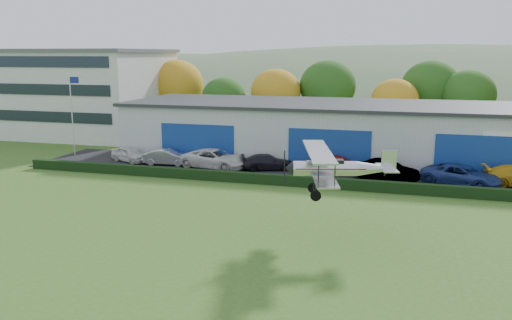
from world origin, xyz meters
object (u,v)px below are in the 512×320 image
(car_2, at_px, (215,159))
(car_6, at_px, (461,175))
(biplane, at_px, (335,167))
(car_0, at_px, (130,154))
(flagpole, at_px, (73,107))
(car_3, at_px, (268,162))
(office_block, at_px, (79,92))
(car_1, at_px, (167,157))
(car_4, at_px, (338,164))
(car_5, at_px, (386,171))
(hangar, at_px, (338,131))

(car_2, relative_size, car_6, 1.02)
(car_2, relative_size, biplane, 0.88)
(car_0, bearing_deg, flagpole, 103.15)
(car_2, height_order, car_3, car_2)
(office_block, height_order, car_2, office_block)
(office_block, bearing_deg, car_1, -37.99)
(car_6, bearing_deg, car_4, 102.96)
(flagpole, height_order, biplane, flagpole)
(car_0, relative_size, car_5, 0.81)
(car_2, height_order, car_6, car_2)
(biplane, bearing_deg, car_6, 46.05)
(car_4, bearing_deg, flagpole, 74.03)
(car_1, relative_size, biplane, 0.64)
(car_1, distance_m, car_4, 15.24)
(hangar, distance_m, car_0, 19.70)
(office_block, xyz_separation_m, flagpole, (8.12, -13.00, -0.43))
(flagpole, xyz_separation_m, car_0, (6.66, -1.26, -4.04))
(car_1, height_order, car_6, car_6)
(car_1, height_order, car_2, car_2)
(car_3, bearing_deg, biplane, -174.44)
(car_0, relative_size, car_1, 0.94)
(car_3, height_order, biplane, biplane)
(car_3, bearing_deg, office_block, 42.61)
(car_3, relative_size, car_6, 0.79)
(hangar, relative_size, car_6, 7.02)
(office_block, xyz_separation_m, biplane, (35.50, -29.58, -1.18))
(office_block, xyz_separation_m, car_2, (23.29, -14.71, -4.34))
(car_0, xyz_separation_m, car_5, (23.06, -1.20, 0.13))
(office_block, bearing_deg, biplane, -39.80)
(office_block, height_order, car_0, office_block)
(hangar, bearing_deg, car_3, -125.79)
(car_0, distance_m, car_1, 3.93)
(car_4, distance_m, biplane, 15.80)
(office_block, distance_m, car_0, 21.01)
(hangar, xyz_separation_m, car_0, (-18.22, -7.23, -1.91))
(flagpole, bearing_deg, car_3, -3.17)
(car_2, relative_size, car_3, 1.29)
(biplane, bearing_deg, flagpole, 134.11)
(biplane, bearing_deg, car_4, 81.12)
(car_6, height_order, biplane, biplane)
(office_block, distance_m, car_6, 46.28)
(hangar, distance_m, car_5, 9.88)
(hangar, relative_size, car_5, 8.11)
(car_1, bearing_deg, car_4, -93.92)
(car_2, xyz_separation_m, car_5, (14.55, -0.74, 0.00))
(car_2, relative_size, car_5, 1.18)
(flagpole, distance_m, car_4, 26.13)
(car_4, bearing_deg, biplane, 172.45)
(hangar, xyz_separation_m, car_3, (-5.10, -7.07, -1.94))
(car_2, relative_size, car_4, 1.20)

